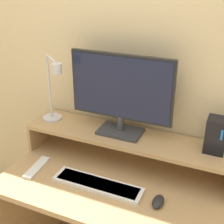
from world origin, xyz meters
name	(u,v)px	position (x,y,z in m)	size (l,w,h in m)	color
wall_back	(139,65)	(0.00, 0.65, 1.25)	(6.00, 0.05, 2.50)	beige
desk	(112,214)	(0.00, 0.31, 0.52)	(1.12, 0.62, 0.74)	tan
monitor_shelf	(126,140)	(0.00, 0.49, 0.88)	(1.12, 0.25, 0.17)	tan
monitor	(121,93)	(-0.04, 0.50, 1.14)	(0.55, 0.15, 0.43)	#38383D
desk_lamp	(53,93)	(-0.42, 0.46, 1.09)	(0.21, 0.19, 0.39)	silver
router_dock	(216,135)	(0.44, 0.52, 1.00)	(0.10, 0.10, 0.18)	black
keyboard	(98,184)	(-0.05, 0.24, 0.75)	(0.46, 0.11, 0.02)	white
mouse	(158,201)	(0.26, 0.24, 0.76)	(0.05, 0.09, 0.03)	black
remote_control	(37,167)	(-0.41, 0.24, 0.75)	(0.06, 0.20, 0.02)	white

